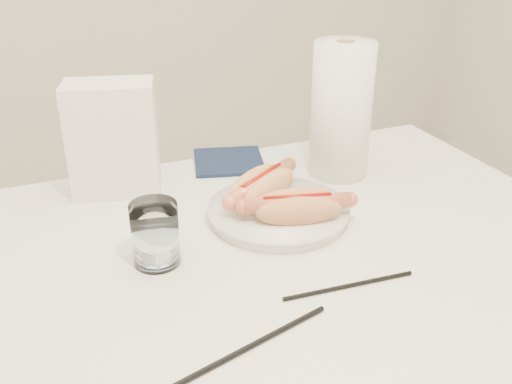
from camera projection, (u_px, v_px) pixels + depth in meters
name	position (u px, v px, depth m)	size (l,w,h in m)	color
table	(245.00, 288.00, 0.94)	(1.20, 0.80, 0.75)	white
plate	(278.00, 213.00, 1.02)	(0.24, 0.24, 0.02)	white
hotdog_left	(261.00, 186.00, 1.04)	(0.17, 0.14, 0.05)	#EBA25E
hotdog_right	(297.00, 207.00, 0.97)	(0.18, 0.10, 0.05)	#E59059
water_glass	(155.00, 234.00, 0.88)	(0.07, 0.07, 0.10)	white
chopstick_near	(254.00, 344.00, 0.73)	(0.01, 0.01, 0.23)	black
chopstick_far	(349.00, 286.00, 0.84)	(0.01, 0.01, 0.20)	black
napkin_box	(113.00, 139.00, 1.07)	(0.16, 0.09, 0.21)	white
navy_napkin	(229.00, 161.00, 1.24)	(0.14, 0.14, 0.01)	#121D38
paper_towel_roll	(341.00, 110.00, 1.14)	(0.12, 0.12, 0.26)	white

